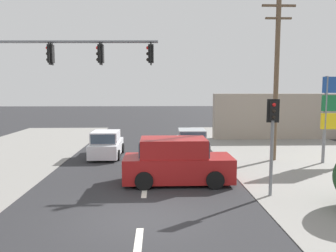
# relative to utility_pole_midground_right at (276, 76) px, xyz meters

# --- Properties ---
(ground_plane) EXTENTS (140.00, 140.00, 0.00)m
(ground_plane) POSITION_rel_utility_pole_midground_right_xyz_m (-6.96, -7.97, -4.62)
(ground_plane) COLOR #28282B
(lane_dash_near) EXTENTS (0.20, 2.40, 0.01)m
(lane_dash_near) POSITION_rel_utility_pole_midground_right_xyz_m (-6.96, -9.97, -4.61)
(lane_dash_near) COLOR silver
(lane_dash_near) RESTS_ON ground
(lane_dash_mid) EXTENTS (0.20, 2.40, 0.01)m
(lane_dash_mid) POSITION_rel_utility_pole_midground_right_xyz_m (-6.96, -4.97, -4.61)
(lane_dash_mid) COLOR silver
(lane_dash_mid) RESTS_ON ground
(lane_dash_far) EXTENTS (0.20, 2.40, 0.01)m
(lane_dash_far) POSITION_rel_utility_pole_midground_right_xyz_m (-6.96, 0.03, -4.61)
(lane_dash_far) COLOR silver
(lane_dash_far) RESTS_ON ground
(utility_pole_midground_right) EXTENTS (1.80, 0.26, 8.77)m
(utility_pole_midground_right) POSITION_rel_utility_pole_midground_right_xyz_m (0.00, 0.00, 0.00)
(utility_pole_midground_right) COLOR brown
(utility_pole_midground_right) RESTS_ON ground
(traffic_signal_mast) EXTENTS (6.89, 0.59, 6.00)m
(traffic_signal_mast) POSITION_rel_utility_pole_midground_right_xyz_m (-10.83, -4.83, -0.26)
(traffic_signal_mast) COLOR slate
(traffic_signal_mast) RESTS_ON ground
(pedestal_signal_right_kerb) EXTENTS (0.44, 0.30, 3.56)m
(pedestal_signal_right_kerb) POSITION_rel_utility_pole_midground_right_xyz_m (-2.31, -6.09, -2.20)
(pedestal_signal_right_kerb) COLOR slate
(pedestal_signal_right_kerb) RESTS_ON ground
(shopfront_wall_far) EXTENTS (12.00, 1.00, 3.60)m
(shopfront_wall_far) POSITION_rel_utility_pole_midground_right_xyz_m (4.04, 8.03, -2.82)
(shopfront_wall_far) COLOR #A39384
(shopfront_wall_far) RESTS_ON ground
(suv_oncoming_near) EXTENTS (4.55, 2.07, 1.90)m
(suv_oncoming_near) POSITION_rel_utility_pole_midground_right_xyz_m (-5.65, -4.25, -3.73)
(suv_oncoming_near) COLOR maroon
(suv_oncoming_near) RESTS_ON ground
(hatchback_kerbside_parked) EXTENTS (1.79, 3.65, 1.53)m
(hatchback_kerbside_parked) POSITION_rel_utility_pole_midground_right_xyz_m (-9.41, 1.30, -3.91)
(hatchback_kerbside_parked) COLOR silver
(hatchback_kerbside_parked) RESTS_ON ground
(sedan_oncoming_mid) EXTENTS (2.00, 4.29, 1.56)m
(sedan_oncoming_mid) POSITION_rel_utility_pole_midground_right_xyz_m (-4.40, 1.52, -3.91)
(sedan_oncoming_mid) COLOR #A3A8AD
(sedan_oncoming_mid) RESTS_ON ground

